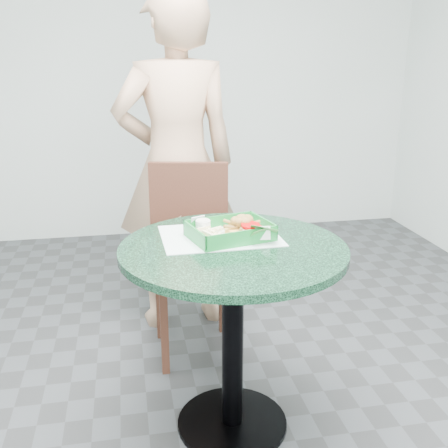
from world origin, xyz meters
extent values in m
cube|color=#303335|center=(0.00, 0.00, 0.00)|extent=(4.00, 5.00, 0.02)
cube|color=silver|center=(0.00, 2.50, 1.40)|extent=(4.00, 0.04, 2.80)
cylinder|color=black|center=(0.00, 0.00, 0.01)|extent=(0.44, 0.44, 0.02)
cylinder|color=black|center=(0.00, 0.00, 0.38)|extent=(0.08, 0.08, 0.70)
cylinder|color=#1F362A|center=(0.00, 0.00, 0.73)|extent=(0.82, 0.82, 0.03)
cube|color=black|center=(-0.07, 0.58, 0.45)|extent=(0.39, 0.39, 0.04)
cube|color=black|center=(-0.07, 0.76, 0.70)|extent=(0.39, 0.04, 0.46)
cube|color=black|center=(-0.23, 0.42, 0.21)|extent=(0.04, 0.04, 0.43)
cube|color=black|center=(0.10, 0.42, 0.21)|extent=(0.04, 0.04, 0.43)
cube|color=black|center=(-0.23, 0.75, 0.21)|extent=(0.04, 0.04, 0.43)
cube|color=black|center=(0.10, 0.75, 0.21)|extent=(0.04, 0.04, 0.43)
imported|color=tan|center=(-0.10, 0.94, 1.03)|extent=(0.80, 0.56, 2.06)
cube|color=silver|center=(-0.03, 0.11, 0.75)|extent=(0.45, 0.34, 0.00)
cube|color=#157D30|center=(0.00, 0.08, 0.76)|extent=(0.29, 0.21, 0.01)
cube|color=white|center=(0.00, 0.08, 0.76)|extent=(0.28, 0.20, 0.00)
cube|color=#157D30|center=(0.00, 0.18, 0.79)|extent=(0.29, 0.01, 0.05)
cube|color=#157D30|center=(0.00, -0.02, 0.79)|extent=(0.29, 0.01, 0.05)
cube|color=#157D30|center=(0.15, 0.08, 0.79)|extent=(0.01, 0.21, 0.05)
cube|color=#157D30|center=(-0.14, 0.08, 0.79)|extent=(0.01, 0.21, 0.05)
cylinder|color=gold|center=(0.05, 0.08, 0.78)|extent=(0.13, 0.13, 0.02)
cylinder|color=white|center=(-0.08, 0.15, 0.80)|extent=(0.06, 0.06, 0.03)
cylinder|color=white|center=(-0.08, 0.15, 0.81)|extent=(0.05, 0.05, 0.00)
cylinder|color=white|center=(0.07, 0.02, 0.78)|extent=(0.08, 0.08, 0.03)
torus|color=beige|center=(0.07, 0.02, 0.80)|extent=(0.08, 0.08, 0.01)
cylinder|color=#DA0305|center=(0.07, 0.02, 0.81)|extent=(0.07, 0.07, 0.01)
camera|label=1|loc=(-0.36, -1.73, 1.42)|focal=42.00mm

